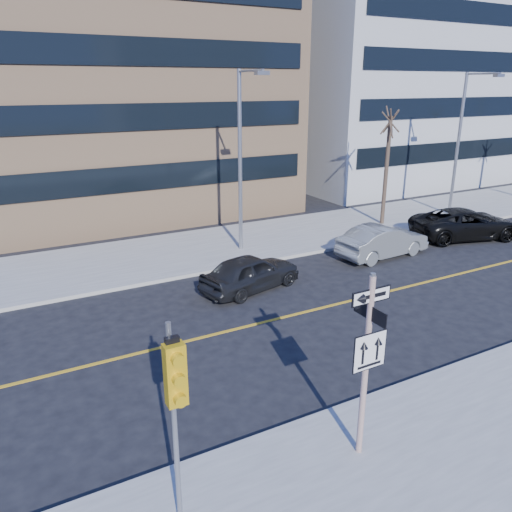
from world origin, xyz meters
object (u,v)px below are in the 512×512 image
parked_car_a (251,272)px  street_tree_west (390,124)px  traffic_signal (176,391)px  streetlight_a (242,151)px  parked_car_b (383,241)px  parked_car_c (466,224)px  streetlight_b (463,136)px  sign_pole (367,357)px

parked_car_a → street_tree_west: 12.64m
traffic_signal → streetlight_a: streetlight_a is taller
parked_car_b → parked_car_c: bearing=-91.9°
parked_car_c → street_tree_west: (-2.14, 3.82, 4.76)m
parked_car_b → street_tree_west: bearing=-45.8°
traffic_signal → parked_car_b: traffic_signal is taller
streetlight_a → streetlight_b: bearing=0.0°
sign_pole → parked_car_a: sign_pole is taller
parked_car_b → streetlight_a: (-5.39, 3.49, 4.01)m
sign_pole → streetlight_a: (4.00, 13.27, 2.32)m
streetlight_a → streetlight_b: same height
sign_pole → traffic_signal: bearing=-177.9°
streetlight_b → parked_car_a: bearing=-165.6°
sign_pole → parked_car_b: sign_pole is taller
streetlight_b → traffic_signal: bearing=-148.6°
traffic_signal → streetlight_b: (22.00, 13.42, 1.73)m
traffic_signal → street_tree_west: 22.14m
parked_car_c → street_tree_west: bearing=45.3°
sign_pole → traffic_signal: size_ratio=1.02×
sign_pole → parked_car_c: sign_pole is taller
sign_pole → street_tree_west: (13.00, 13.81, 3.09)m
parked_car_b → parked_car_c: (5.75, 0.21, 0.03)m
parked_car_a → street_tree_west: bearing=-80.5°
parked_car_b → parked_car_c: size_ratio=0.81×
parked_car_b → street_tree_west: size_ratio=0.71×
sign_pole → parked_car_b: (9.39, 9.79, -1.70)m
traffic_signal → parked_car_a: bearing=56.3°
parked_car_a → parked_car_b: size_ratio=0.92×
traffic_signal → parked_car_b: size_ratio=0.89×
streetlight_a → street_tree_west: (9.00, 0.54, 0.77)m
parked_car_a → parked_car_c: size_ratio=0.75×
street_tree_west → streetlight_a: bearing=-176.5°
parked_car_b → streetlight_a: size_ratio=0.56×
parked_car_c → parked_car_a: bearing=109.4°
parked_car_a → street_tree_west: street_tree_west is taller
traffic_signal → parked_car_c: 21.78m
traffic_signal → street_tree_west: bearing=39.4°
sign_pole → parked_car_a: 9.65m
parked_car_a → streetlight_a: bearing=-36.9°
traffic_signal → streetlight_b: streetlight_b is taller
parked_car_c → streetlight_a: bearing=89.6°
parked_car_a → streetlight_a: 5.99m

